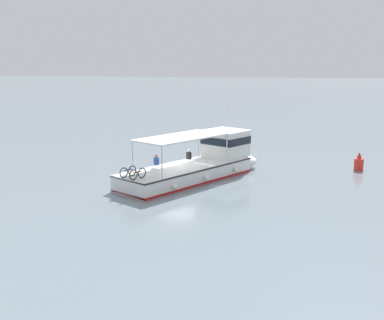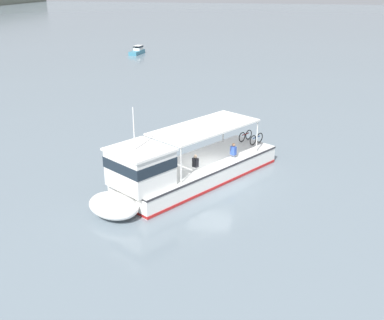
# 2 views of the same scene
# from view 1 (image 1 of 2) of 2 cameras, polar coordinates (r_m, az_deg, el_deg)

# --- Properties ---
(ground_plane) EXTENTS (400.00, 400.00, 0.00)m
(ground_plane) POSITION_cam_1_polar(r_m,az_deg,el_deg) (34.94, -1.82, -2.24)
(ground_plane) COLOR slate
(ferry_main) EXTENTS (12.40, 9.39, 5.32)m
(ferry_main) POSITION_cam_1_polar(r_m,az_deg,el_deg) (35.41, 1.10, -0.37)
(ferry_main) COLOR white
(ferry_main) RESTS_ON ground
(channel_buoy) EXTENTS (0.70, 0.70, 1.40)m
(channel_buoy) POSITION_cam_1_polar(r_m,az_deg,el_deg) (39.80, 18.72, -0.31)
(channel_buoy) COLOR red
(channel_buoy) RESTS_ON ground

